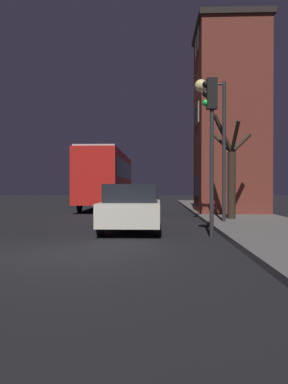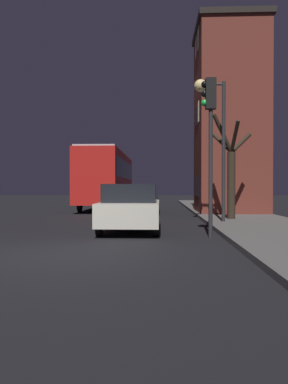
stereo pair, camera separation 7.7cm
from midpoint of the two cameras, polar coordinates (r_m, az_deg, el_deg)
The scene contains 8 objects.
ground_plane at distance 8.61m, azimuth -11.52°, elevation -9.19°, with size 120.00×120.00×0.00m, color black.
brick_building at distance 21.32m, azimuth 12.76°, elevation 10.85°, with size 3.73×4.44×10.13m.
streetlamp at distance 15.09m, azimuth 10.15°, elevation 11.37°, with size 1.22×0.49×5.54m.
traffic_light at distance 11.27m, azimuth 9.95°, elevation 10.16°, with size 0.43×0.24×4.66m.
bare_tree at distance 16.29m, azimuth 12.98°, elevation 3.59°, with size 1.96×1.96×4.35m.
bus at distance 26.19m, azimuth -5.69°, elevation 2.48°, with size 2.49×11.77×3.85m.
car_near_lane at distance 12.51m, azimuth -2.08°, elevation -2.38°, with size 1.89×3.97×1.58m.
car_mid_lane at distance 21.40m, azimuth -0.27°, elevation -1.17°, with size 1.83×4.52×1.45m.
Camera 1 is at (1.99, -8.24, 1.48)m, focal length 35.00 mm.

